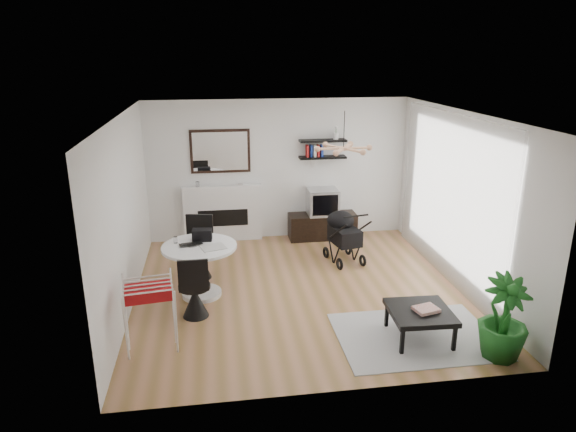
{
  "coord_description": "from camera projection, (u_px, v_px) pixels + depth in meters",
  "views": [
    {
      "loc": [
        -1.24,
        -7.11,
        3.54
      ],
      "look_at": [
        -0.13,
        0.4,
        1.09
      ],
      "focal_mm": 32.0,
      "sensor_mm": 36.0,
      "label": 1
    }
  ],
  "objects": [
    {
      "name": "coffee_table",
      "position": [
        420.0,
        313.0,
        6.51
      ],
      "size": [
        0.8,
        0.8,
        0.4
      ],
      "rotation": [
        0.0,
        0.0,
        -0.04
      ],
      "color": "black",
      "rests_on": "rug"
    },
    {
      "name": "newspaper",
      "position": [
        213.0,
        247.0,
        7.47
      ],
      "size": [
        0.42,
        0.38,
        0.01
      ],
      "primitive_type": "cube",
      "rotation": [
        0.0,
        0.0,
        0.31
      ],
      "color": "silver",
      "rests_on": "dining_table"
    },
    {
      "name": "ceiling",
      "position": [
        301.0,
        114.0,
        7.12
      ],
      "size": [
        5.0,
        5.0,
        0.0
      ],
      "primitive_type": "plane",
      "color": "white",
      "rests_on": "wall_back"
    },
    {
      "name": "crt_tv",
      "position": [
        323.0,
        202.0,
        9.96
      ],
      "size": [
        0.58,
        0.51,
        0.51
      ],
      "color": "#B8B8BA",
      "rests_on": "tv_console"
    },
    {
      "name": "chair_near",
      "position": [
        195.0,
        298.0,
        7.08
      ],
      "size": [
        0.44,
        0.45,
        0.93
      ],
      "rotation": [
        0.0,
        0.0,
        3.17
      ],
      "color": "black",
      "rests_on": "floor"
    },
    {
      "name": "fireplace",
      "position": [
        223.0,
        207.0,
        9.87
      ],
      "size": [
        1.5,
        0.17,
        2.16
      ],
      "color": "white",
      "rests_on": "floor"
    },
    {
      "name": "sheer_curtain",
      "position": [
        449.0,
        197.0,
        8.06
      ],
      "size": [
        0.04,
        3.6,
        2.6
      ],
      "primitive_type": "cube",
      "color": "white",
      "rests_on": "wall_right"
    },
    {
      "name": "potted_plant",
      "position": [
        504.0,
        318.0,
        6.07
      ],
      "size": [
        0.66,
        0.66,
        1.04
      ],
      "primitive_type": "imported",
      "rotation": [
        0.0,
        0.0,
        0.14
      ],
      "color": "#1A5D1B",
      "rests_on": "floor"
    },
    {
      "name": "tv_console",
      "position": [
        322.0,
        226.0,
        10.12
      ],
      "size": [
        1.32,
        0.46,
        0.49
      ],
      "primitive_type": "cube",
      "color": "black",
      "rests_on": "floor"
    },
    {
      "name": "rug",
      "position": [
        415.0,
        336.0,
        6.67
      ],
      "size": [
        2.02,
        1.46,
        0.01
      ],
      "primitive_type": "cube",
      "color": "#A6A6A6",
      "rests_on": "floor"
    },
    {
      "name": "laptop",
      "position": [
        192.0,
        246.0,
        7.51
      ],
      "size": [
        0.38,
        0.29,
        0.03
      ],
      "primitive_type": "imported",
      "rotation": [
        0.0,
        0.0,
        0.23
      ],
      "color": "black",
      "rests_on": "dining_table"
    },
    {
      "name": "wall_right",
      "position": [
        460.0,
        200.0,
        7.89
      ],
      "size": [
        0.0,
        5.0,
        5.0
      ],
      "primitive_type": "plane",
      "rotation": [
        1.57,
        0.0,
        -1.57
      ],
      "color": "white",
      "rests_on": "floor"
    },
    {
      "name": "wall_left",
      "position": [
        125.0,
        215.0,
        7.19
      ],
      "size": [
        0.0,
        5.0,
        5.0
      ],
      "primitive_type": "plane",
      "rotation": [
        1.57,
        0.0,
        1.57
      ],
      "color": "white",
      "rests_on": "floor"
    },
    {
      "name": "drinking_glass",
      "position": [
        176.0,
        240.0,
        7.63
      ],
      "size": [
        0.06,
        0.06,
        0.1
      ],
      "primitive_type": "cylinder",
      "color": "white",
      "rests_on": "dining_table"
    },
    {
      "name": "drying_rack",
      "position": [
        150.0,
        316.0,
        6.2
      ],
      "size": [
        0.69,
        0.66,
        0.92
      ],
      "rotation": [
        0.0,
        0.0,
        0.14
      ],
      "color": "white",
      "rests_on": "floor"
    },
    {
      "name": "shelf_lower",
      "position": [
        323.0,
        157.0,
        9.81
      ],
      "size": [
        0.9,
        0.25,
        0.04
      ],
      "primitive_type": "cube",
      "color": "black",
      "rests_on": "wall_back"
    },
    {
      "name": "wall_back",
      "position": [
        278.0,
        170.0,
        9.89
      ],
      "size": [
        5.0,
        0.0,
        5.0
      ],
      "primitive_type": "plane",
      "rotation": [
        1.57,
        0.0,
        0.0
      ],
      "color": "white",
      "rests_on": "floor"
    },
    {
      "name": "black_bag",
      "position": [
        202.0,
        235.0,
        7.73
      ],
      "size": [
        0.3,
        0.2,
        0.17
      ],
      "primitive_type": "cube",
      "rotation": [
        0.0,
        0.0,
        -0.08
      ],
      "color": "black",
      "rests_on": "dining_table"
    },
    {
      "name": "pendant_lamp",
      "position": [
        344.0,
        148.0,
        7.67
      ],
      "size": [
        0.9,
        0.9,
        0.1
      ],
      "primitive_type": null,
      "color": "tan",
      "rests_on": "ceiling"
    },
    {
      "name": "dining_table",
      "position": [
        200.0,
        263.0,
        7.63
      ],
      "size": [
        1.11,
        1.11,
        0.81
      ],
      "color": "white",
      "rests_on": "floor"
    },
    {
      "name": "shelf_upper",
      "position": [
        323.0,
        141.0,
        9.71
      ],
      "size": [
        0.9,
        0.25,
        0.04
      ],
      "primitive_type": "cube",
      "color": "black",
      "rests_on": "wall_back"
    },
    {
      "name": "floor",
      "position": [
        300.0,
        290.0,
        7.95
      ],
      "size": [
        5.0,
        5.0,
        0.0
      ],
      "primitive_type": "plane",
      "color": "olive",
      "rests_on": "ground"
    },
    {
      "name": "stroller",
      "position": [
        343.0,
        238.0,
        8.97
      ],
      "size": [
        0.64,
        0.86,
        0.98
      ],
      "rotation": [
        0.0,
        0.0,
        0.21
      ],
      "color": "black",
      "rests_on": "floor"
    },
    {
      "name": "chair_far",
      "position": [
        199.0,
        259.0,
        8.33
      ],
      "size": [
        0.5,
        0.52,
        1.01
      ],
      "rotation": [
        0.0,
        0.0,
        -0.17
      ],
      "color": "black",
      "rests_on": "floor"
    },
    {
      "name": "magazines",
      "position": [
        426.0,
        309.0,
        6.48
      ],
      "size": [
        0.34,
        0.29,
        0.04
      ],
      "primitive_type": "cube",
      "rotation": [
        0.0,
        0.0,
        0.24
      ],
      "color": "#B93D2E",
      "rests_on": "coffee_table"
    }
  ]
}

